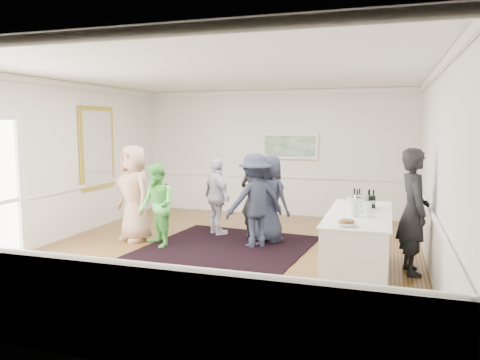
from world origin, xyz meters
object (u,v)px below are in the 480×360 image
(guest_green, at_px, (156,205))
(nut_bowl, at_px, (347,223))
(guest_dark_b, at_px, (255,198))
(ice_bucket, at_px, (360,203))
(guest_navy, at_px, (269,199))
(guest_tan, at_px, (134,193))
(guest_lilac, at_px, (217,197))
(bartender, at_px, (413,211))
(serving_table, at_px, (358,245))
(guest_dark_a, at_px, (255,201))

(guest_green, xyz_separation_m, nut_bowl, (3.68, -1.69, 0.24))
(guest_dark_b, height_order, ice_bucket, guest_dark_b)
(guest_green, distance_m, guest_navy, 2.19)
(guest_tan, relative_size, guest_green, 1.20)
(guest_lilac, bearing_deg, ice_bucket, -168.84)
(guest_tan, height_order, nut_bowl, guest_tan)
(guest_dark_b, xyz_separation_m, nut_bowl, (2.04, -2.75, 0.18))
(guest_tan, distance_m, guest_dark_b, 2.42)
(guest_navy, bearing_deg, bartender, 176.89)
(serving_table, height_order, guest_navy, guest_navy)
(guest_dark_a, bearing_deg, guest_dark_b, -112.83)
(guest_tan, xyz_separation_m, guest_navy, (2.59, 0.72, -0.09))
(serving_table, xyz_separation_m, guest_dark_a, (-1.99, 1.26, 0.39))
(ice_bucket, xyz_separation_m, nut_bowl, (-0.10, -1.18, -0.08))
(bartender, height_order, nut_bowl, bartender)
(guest_dark_b, bearing_deg, bartender, 165.52)
(guest_tan, distance_m, guest_lilac, 1.71)
(guest_lilac, relative_size, guest_dark_b, 0.95)
(guest_dark_a, bearing_deg, guest_navy, -148.61)
(guest_dark_b, xyz_separation_m, guest_navy, (0.31, -0.06, 0.01))
(ice_bucket, relative_size, nut_bowl, 0.98)
(guest_tan, relative_size, guest_lilac, 1.18)
(guest_green, bearing_deg, nut_bowl, 16.17)
(guest_green, height_order, guest_lilac, guest_lilac)
(guest_lilac, xyz_separation_m, guest_dark_a, (1.03, -0.70, 0.08))
(guest_lilac, bearing_deg, nut_bowl, 176.32)
(guest_lilac, xyz_separation_m, nut_bowl, (2.92, -2.95, 0.22))
(guest_tan, distance_m, guest_green, 0.73)
(guest_tan, bearing_deg, ice_bucket, 20.56)
(guest_dark_a, bearing_deg, guest_green, -21.99)
(bartender, height_order, guest_green, bartender)
(guest_dark_a, bearing_deg, ice_bucket, 112.31)
(serving_table, distance_m, guest_dark_a, 2.39)
(guest_dark_b, bearing_deg, guest_navy, 179.14)
(guest_navy, distance_m, ice_bucket, 2.39)
(guest_dark_a, relative_size, guest_dark_b, 1.05)
(guest_green, distance_m, ice_bucket, 3.83)
(bartender, height_order, guest_dark_a, bartender)
(guest_lilac, relative_size, ice_bucket, 6.23)
(guest_lilac, relative_size, guest_navy, 0.94)
(guest_green, bearing_deg, guest_dark_b, 73.75)
(guest_tan, distance_m, ice_bucket, 4.50)
(guest_tan, distance_m, nut_bowl, 4.76)
(guest_green, bearing_deg, bartender, 37.77)
(guest_tan, bearing_deg, guest_dark_b, 49.53)
(ice_bucket, distance_m, nut_bowl, 1.18)
(guest_dark_a, distance_m, guest_navy, 0.48)
(nut_bowl, bearing_deg, guest_navy, 122.77)
(guest_lilac, xyz_separation_m, guest_navy, (1.19, -0.25, 0.05))
(nut_bowl, bearing_deg, guest_tan, 155.45)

